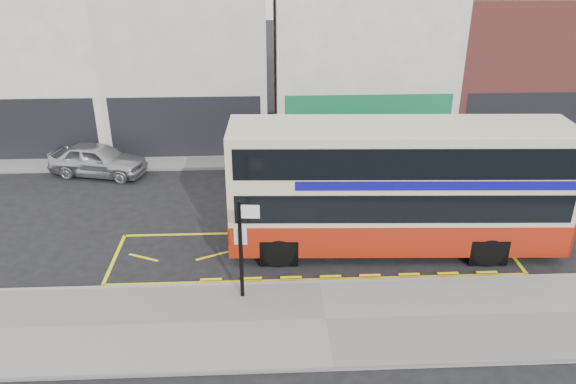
{
  "coord_description": "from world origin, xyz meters",
  "views": [
    {
      "loc": [
        -1.71,
        -15.5,
        10.38
      ],
      "look_at": [
        -0.9,
        2.0,
        2.25
      ],
      "focal_mm": 35.0,
      "sensor_mm": 36.0,
      "label": 1
    }
  ],
  "objects_px": {
    "double_decker_bus": "(399,186)",
    "bus_stop_post": "(243,241)",
    "street_tree_left": "(4,77)",
    "car_grey": "(297,159)",
    "street_tree_right": "(375,91)",
    "car_white": "(468,155)",
    "car_silver": "(98,160)"
  },
  "relations": [
    {
      "from": "car_silver",
      "to": "car_white",
      "type": "height_order",
      "value": "car_silver"
    },
    {
      "from": "car_grey",
      "to": "car_white",
      "type": "relative_size",
      "value": 0.95
    },
    {
      "from": "street_tree_right",
      "to": "bus_stop_post",
      "type": "bearing_deg",
      "value": -115.94
    },
    {
      "from": "double_decker_bus",
      "to": "car_white",
      "type": "distance_m",
      "value": 8.94
    },
    {
      "from": "bus_stop_post",
      "to": "street_tree_left",
      "type": "bearing_deg",
      "value": 136.78
    },
    {
      "from": "car_silver",
      "to": "street_tree_right",
      "type": "bearing_deg",
      "value": -64.72
    },
    {
      "from": "double_decker_bus",
      "to": "car_silver",
      "type": "xyz_separation_m",
      "value": [
        -12.34,
        7.28,
        -1.66
      ]
    },
    {
      "from": "double_decker_bus",
      "to": "bus_stop_post",
      "type": "distance_m",
      "value": 6.06
    },
    {
      "from": "car_silver",
      "to": "car_white",
      "type": "distance_m",
      "value": 17.45
    },
    {
      "from": "bus_stop_post",
      "to": "car_grey",
      "type": "relative_size",
      "value": 0.69
    },
    {
      "from": "bus_stop_post",
      "to": "car_grey",
      "type": "height_order",
      "value": "bus_stop_post"
    },
    {
      "from": "double_decker_bus",
      "to": "car_grey",
      "type": "height_order",
      "value": "double_decker_bus"
    },
    {
      "from": "car_white",
      "to": "car_grey",
      "type": "bearing_deg",
      "value": 108.07
    },
    {
      "from": "bus_stop_post",
      "to": "street_tree_left",
      "type": "xyz_separation_m",
      "value": [
        -11.77,
        13.02,
        1.94
      ]
    },
    {
      "from": "street_tree_left",
      "to": "street_tree_right",
      "type": "height_order",
      "value": "street_tree_left"
    },
    {
      "from": "double_decker_bus",
      "to": "street_tree_right",
      "type": "distance_m",
      "value": 10.09
    },
    {
      "from": "bus_stop_post",
      "to": "car_grey",
      "type": "distance_m",
      "value": 10.21
    },
    {
      "from": "car_white",
      "to": "street_tree_right",
      "type": "bearing_deg",
      "value": 71.82
    },
    {
      "from": "street_tree_right",
      "to": "car_white",
      "type": "bearing_deg",
      "value": -35.12
    },
    {
      "from": "street_tree_right",
      "to": "street_tree_left",
      "type": "bearing_deg",
      "value": 179.76
    },
    {
      "from": "double_decker_bus",
      "to": "bus_stop_post",
      "type": "bearing_deg",
      "value": -148.71
    },
    {
      "from": "bus_stop_post",
      "to": "street_tree_left",
      "type": "distance_m",
      "value": 17.66
    },
    {
      "from": "double_decker_bus",
      "to": "street_tree_right",
      "type": "bearing_deg",
      "value": 86.66
    },
    {
      "from": "car_grey",
      "to": "street_tree_left",
      "type": "height_order",
      "value": "street_tree_left"
    },
    {
      "from": "double_decker_bus",
      "to": "car_grey",
      "type": "relative_size",
      "value": 2.49
    },
    {
      "from": "car_silver",
      "to": "street_tree_right",
      "type": "xyz_separation_m",
      "value": [
        13.34,
        2.73,
        2.39
      ]
    },
    {
      "from": "double_decker_bus",
      "to": "car_white",
      "type": "xyz_separation_m",
      "value": [
        5.11,
        7.12,
        -1.71
      ]
    },
    {
      "from": "car_white",
      "to": "bus_stop_post",
      "type": "bearing_deg",
      "value": 150.93
    },
    {
      "from": "car_white",
      "to": "street_tree_left",
      "type": "relative_size",
      "value": 0.83
    },
    {
      "from": "car_silver",
      "to": "double_decker_bus",
      "type": "bearing_deg",
      "value": -106.85
    },
    {
      "from": "street_tree_left",
      "to": "car_grey",
      "type": "bearing_deg",
      "value": -12.61
    },
    {
      "from": "street_tree_left",
      "to": "bus_stop_post",
      "type": "bearing_deg",
      "value": -47.87
    }
  ]
}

